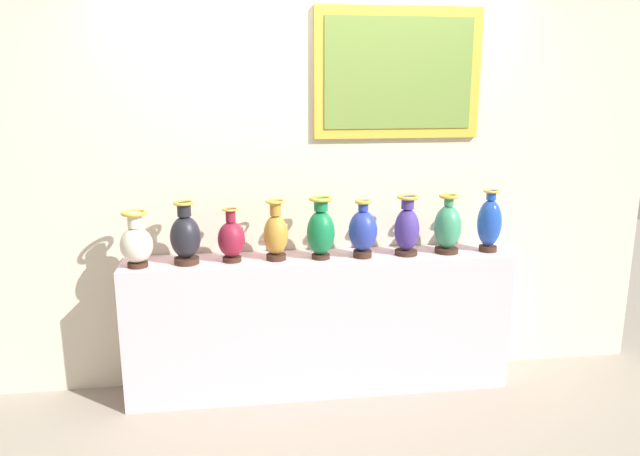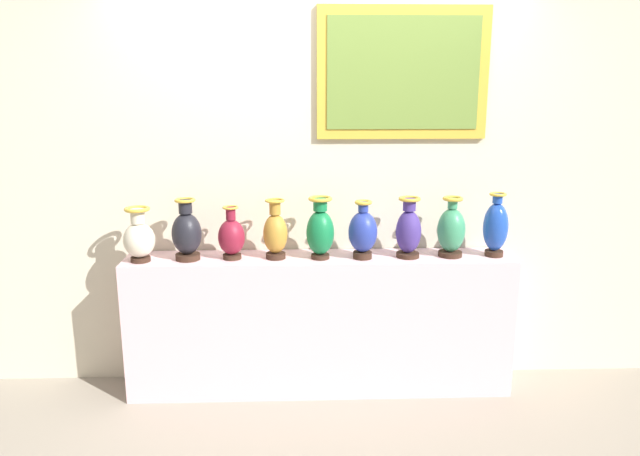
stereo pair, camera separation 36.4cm
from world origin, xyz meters
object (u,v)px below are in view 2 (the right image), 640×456
object	(u,v)px
vase_ochre	(275,233)
vase_jade	(451,230)
vase_onyx	(187,233)
vase_emerald	(320,230)
vase_cobalt	(363,232)
vase_indigo	(409,230)
vase_burgundy	(231,237)
vase_sapphire	(496,227)
vase_ivory	(139,238)

from	to	relation	value
vase_ochre	vase_jade	world-z (taller)	vase_jade
vase_onyx	vase_emerald	distance (m)	0.80
vase_jade	vase_cobalt	bearing A→B (deg)	-177.18
vase_ochre	vase_indigo	bearing A→B (deg)	-0.14
vase_jade	vase_indigo	bearing A→B (deg)	-177.86
vase_burgundy	vase_indigo	xyz separation A→B (m)	(1.07, -0.00, 0.03)
vase_cobalt	vase_onyx	bearing A→B (deg)	179.39
vase_cobalt	vase_sapphire	size ratio (longest dim) A/B	0.91
vase_onyx	vase_sapphire	world-z (taller)	vase_sapphire
vase_ochre	vase_indigo	xyz separation A→B (m)	(0.80, -0.00, 0.01)
vase_onyx	vase_ivory	bearing A→B (deg)	-174.11
vase_burgundy	vase_sapphire	xyz separation A→B (m)	(1.60, 0.00, 0.04)
vase_sapphire	vase_jade	bearing A→B (deg)	179.14
vase_cobalt	vase_burgundy	bearing A→B (deg)	178.60
vase_indigo	vase_jade	distance (m)	0.26
vase_emerald	vase_jade	world-z (taller)	vase_emerald
vase_ochre	vase_cobalt	xyz separation A→B (m)	(0.52, -0.02, 0.01)
vase_indigo	vase_jade	xyz separation A→B (m)	(0.26, 0.01, -0.00)
vase_indigo	vase_sapphire	world-z (taller)	vase_sapphire
vase_onyx	vase_jade	bearing A→B (deg)	0.56
vase_cobalt	vase_jade	world-z (taller)	vase_jade
vase_jade	vase_sapphire	bearing A→B (deg)	-0.86
vase_onyx	vase_cobalt	bearing A→B (deg)	-0.61
vase_onyx	vase_sapphire	bearing A→B (deg)	0.35
vase_ivory	vase_onyx	bearing A→B (deg)	5.89
vase_onyx	vase_ochre	xyz separation A→B (m)	(0.53, 0.01, -0.00)
vase_ivory	vase_ochre	distance (m)	0.80
vase_burgundy	vase_jade	world-z (taller)	vase_jade
vase_ivory	vase_jade	bearing A→B (deg)	1.34
vase_ochre	vase_jade	bearing A→B (deg)	0.42
vase_ochre	vase_emerald	bearing A→B (deg)	-2.69
vase_sapphire	vase_ochre	bearing A→B (deg)	-179.84
vase_emerald	vase_sapphire	distance (m)	1.07
vase_cobalt	vase_sapphire	bearing A→B (deg)	1.60
vase_cobalt	vase_ochre	bearing A→B (deg)	177.95
vase_onyx	vase_sapphire	xyz separation A→B (m)	(1.86, 0.01, 0.02)
vase_emerald	vase_ochre	bearing A→B (deg)	177.31
vase_indigo	vase_ivory	bearing A→B (deg)	-178.79
vase_jade	vase_sapphire	distance (m)	0.27
vase_ochre	vase_emerald	xyz separation A→B (m)	(0.27, -0.01, 0.02)
vase_jade	vase_onyx	bearing A→B (deg)	-179.44
vase_ivory	vase_emerald	size ratio (longest dim) A/B	0.87
vase_indigo	vase_cobalt	bearing A→B (deg)	-176.54
vase_ochre	vase_cobalt	world-z (taller)	vase_ochre
vase_burgundy	vase_ochre	world-z (taller)	vase_ochre
vase_onyx	vase_burgundy	bearing A→B (deg)	1.76
vase_ivory	vase_indigo	xyz separation A→B (m)	(1.61, 0.03, 0.02)
vase_ivory	vase_ochre	bearing A→B (deg)	2.57
vase_onyx	vase_cobalt	distance (m)	1.05
vase_cobalt	vase_jade	xyz separation A→B (m)	(0.54, 0.03, -0.00)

